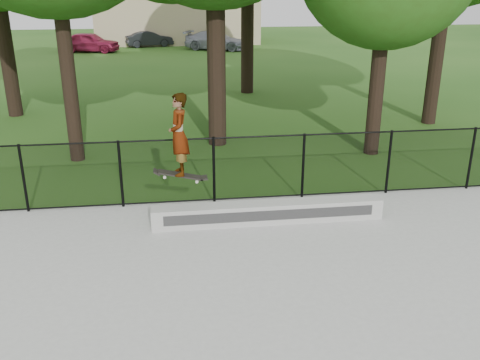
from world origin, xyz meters
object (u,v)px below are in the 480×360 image
Objects in this scene: car_a at (90,42)px; car_b at (149,39)px; skater_airborne at (179,137)px; grind_ledge at (268,212)px; car_c at (216,41)px.

car_b is (3.86, 2.50, -0.10)m from car_a.
grind_ledge is at bearing 7.15° from skater_airborne.
grind_ledge is at bearing -159.96° from car_c.
car_a is 28.61m from skater_airborne.
car_a is 4.60m from car_b.
skater_airborne is (5.26, -28.09, 1.35)m from car_a.
grind_ledge is 27.99m from car_c.
skater_airborne is (1.40, -30.59, 1.45)m from car_b.
car_c reaches higher than grind_ledge.
car_c is at bearing -74.77° from car_a.
car_b is at bearing -42.28° from car_a.
grind_ledge is at bearing 172.13° from car_b.
skater_airborne reaches higher than car_c.
grind_ledge is at bearing -151.17° from car_a.
grind_ledge is 30.54m from car_b.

